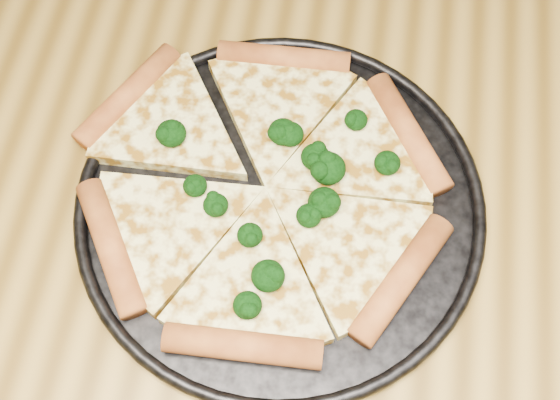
# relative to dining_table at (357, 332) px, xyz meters

# --- Properties ---
(dining_table) EXTENTS (1.20, 0.90, 0.75)m
(dining_table) POSITION_rel_dining_table_xyz_m (0.00, 0.00, 0.00)
(dining_table) COLOR olive
(dining_table) RESTS_ON ground
(pizza_pan) EXTENTS (0.34, 0.34, 0.02)m
(pizza_pan) POSITION_rel_dining_table_xyz_m (-0.08, 0.07, 0.10)
(pizza_pan) COLOR black
(pizza_pan) RESTS_ON dining_table
(pizza) EXTENTS (0.33, 0.29, 0.02)m
(pizza) POSITION_rel_dining_table_xyz_m (-0.10, 0.08, 0.11)
(pizza) COLOR #EDE791
(pizza) RESTS_ON pizza_pan
(broccoli_florets) EXTENTS (0.21, 0.20, 0.02)m
(broccoli_florets) POSITION_rel_dining_table_xyz_m (-0.08, 0.08, 0.12)
(broccoli_florets) COLOR black
(broccoli_florets) RESTS_ON pizza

